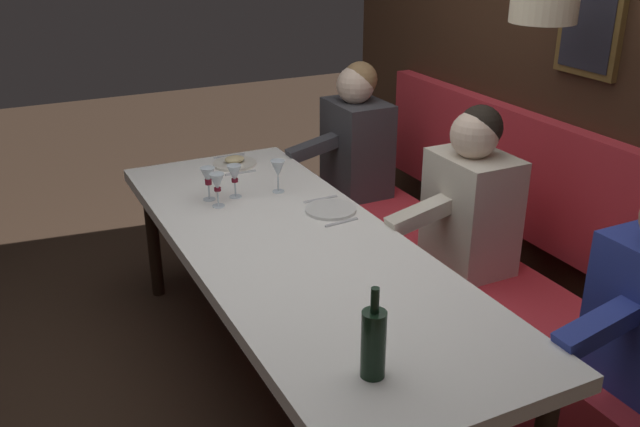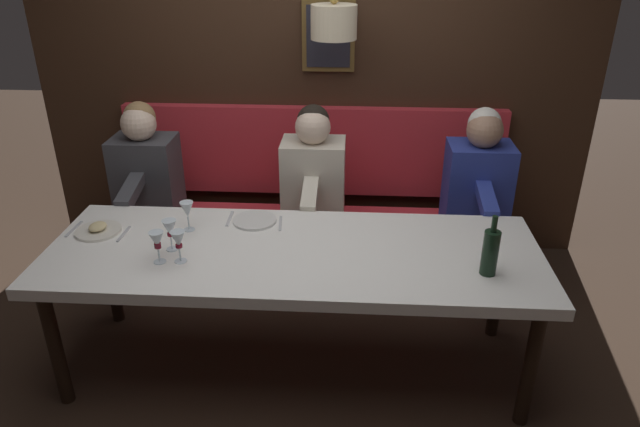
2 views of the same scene
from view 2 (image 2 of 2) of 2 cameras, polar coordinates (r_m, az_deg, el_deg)
name	(u,v)px [view 2 (image 2 of 2)]	position (r m, az deg, el deg)	size (l,w,h in m)	color
ground_plane	(296,364)	(3.35, -2.40, -14.62)	(12.00, 12.00, 0.00)	#332319
dining_table	(293,260)	(2.95, -2.64, -4.60)	(0.90, 2.50, 0.74)	white
banquette_bench	(308,251)	(3.95, -1.16, -3.69)	(0.52, 2.70, 0.45)	red
back_wall_panel	(314,65)	(4.08, -0.60, 14.49)	(0.59, 3.90, 2.90)	#382316
diner_nearest	(479,175)	(3.75, 15.44, 3.72)	(0.60, 0.40, 0.79)	#283893
diner_near	(313,171)	(3.68, -0.68, 4.24)	(0.60, 0.40, 0.79)	beige
diner_middle	(145,167)	(3.91, -16.92, 4.43)	(0.60, 0.40, 0.79)	#3D3D42
place_setting_0	(98,230)	(3.29, -21.11, -1.50)	(0.24, 0.31, 0.05)	silver
place_setting_1	(255,220)	(3.21, -6.47, -0.68)	(0.24, 0.32, 0.01)	silver
wine_glass_0	(157,241)	(2.86, -15.84, -2.65)	(0.07, 0.07, 0.16)	silver
wine_glass_1	(187,210)	(3.13, -13.02, 0.31)	(0.07, 0.07, 0.16)	silver
wine_glass_2	(170,229)	(2.95, -14.65, -1.51)	(0.07, 0.07, 0.16)	silver
wine_glass_3	(178,241)	(2.84, -13.86, -2.61)	(0.07, 0.07, 0.16)	silver
wine_bottle	(490,252)	(2.77, 16.51, -3.66)	(0.08, 0.08, 0.30)	black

